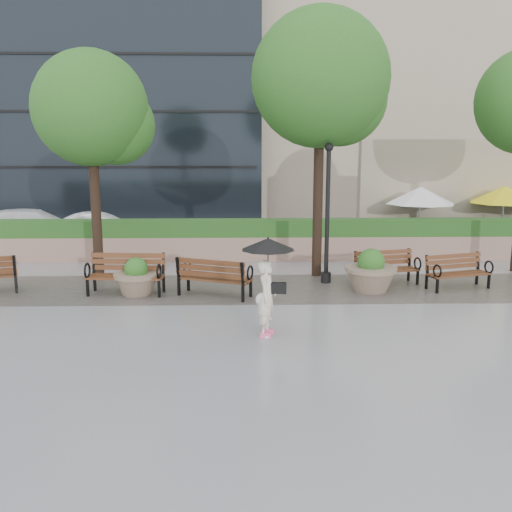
{
  "coord_description": "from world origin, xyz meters",
  "views": [
    {
      "loc": [
        0.02,
        -11.87,
        3.82
      ],
      "look_at": [
        0.35,
        1.96,
        1.1
      ],
      "focal_mm": 40.0,
      "sensor_mm": 36.0,
      "label": 1
    }
  ],
  "objects_px": {
    "planter_left": "(136,280)",
    "car_right": "(100,230)",
    "planter_right": "(371,275)",
    "pedestrian": "(267,277)",
    "bench_2": "(214,285)",
    "car_left": "(34,228)",
    "bench_1": "(126,283)",
    "bench_3": "(386,275)",
    "lamppost": "(327,223)",
    "bench_4": "(458,279)"
  },
  "relations": [
    {
      "from": "bench_3",
      "to": "bench_1",
      "type": "bearing_deg",
      "value": 172.96
    },
    {
      "from": "bench_2",
      "to": "car_left",
      "type": "distance_m",
      "value": 10.26
    },
    {
      "from": "bench_3",
      "to": "lamppost",
      "type": "xyz_separation_m",
      "value": [
        -1.63,
        0.27,
        1.42
      ]
    },
    {
      "from": "bench_3",
      "to": "car_right",
      "type": "xyz_separation_m",
      "value": [
        -9.41,
        6.38,
        0.35
      ]
    },
    {
      "from": "bench_1",
      "to": "lamppost",
      "type": "distance_m",
      "value": 5.63
    },
    {
      "from": "bench_2",
      "to": "car_left",
      "type": "relative_size",
      "value": 0.4
    },
    {
      "from": "bench_4",
      "to": "planter_right",
      "type": "distance_m",
      "value": 2.4
    },
    {
      "from": "planter_left",
      "to": "pedestrian",
      "type": "xyz_separation_m",
      "value": [
        3.23,
        -3.23,
        0.83
      ]
    },
    {
      "from": "car_right",
      "to": "lamppost",
      "type": "bearing_deg",
      "value": -131.91
    },
    {
      "from": "bench_2",
      "to": "lamppost",
      "type": "xyz_separation_m",
      "value": [
        3.05,
        1.39,
        1.4
      ]
    },
    {
      "from": "bench_3",
      "to": "car_left",
      "type": "height_order",
      "value": "car_left"
    },
    {
      "from": "planter_right",
      "to": "car_left",
      "type": "relative_size",
      "value": 0.28
    },
    {
      "from": "bench_1",
      "to": "bench_3",
      "type": "bearing_deg",
      "value": 11.72
    },
    {
      "from": "planter_left",
      "to": "car_right",
      "type": "relative_size",
      "value": 0.3
    },
    {
      "from": "lamppost",
      "to": "bench_3",
      "type": "bearing_deg",
      "value": -9.42
    },
    {
      "from": "car_left",
      "to": "pedestrian",
      "type": "height_order",
      "value": "pedestrian"
    },
    {
      "from": "bench_2",
      "to": "car_left",
      "type": "height_order",
      "value": "car_left"
    },
    {
      "from": "bench_2",
      "to": "pedestrian",
      "type": "distance_m",
      "value": 3.36
    },
    {
      "from": "bench_3",
      "to": "planter_left",
      "type": "xyz_separation_m",
      "value": [
        -6.7,
        -0.88,
        0.1
      ]
    },
    {
      "from": "planter_left",
      "to": "car_right",
      "type": "height_order",
      "value": "car_right"
    },
    {
      "from": "bench_4",
      "to": "lamppost",
      "type": "height_order",
      "value": "lamppost"
    },
    {
      "from": "lamppost",
      "to": "bench_1",
      "type": "bearing_deg",
      "value": -168.16
    },
    {
      "from": "bench_1",
      "to": "bench_4",
      "type": "relative_size",
      "value": 1.1
    },
    {
      "from": "bench_4",
      "to": "car_left",
      "type": "distance_m",
      "value": 15.2
    },
    {
      "from": "bench_3",
      "to": "car_right",
      "type": "height_order",
      "value": "car_right"
    },
    {
      "from": "car_right",
      "to": "planter_left",
      "type": "bearing_deg",
      "value": -163.29
    },
    {
      "from": "bench_1",
      "to": "car_right",
      "type": "relative_size",
      "value": 0.52
    },
    {
      "from": "bench_4",
      "to": "planter_left",
      "type": "bearing_deg",
      "value": 165.96
    },
    {
      "from": "lamppost",
      "to": "car_right",
      "type": "distance_m",
      "value": 9.95
    },
    {
      "from": "planter_right",
      "to": "car_left",
      "type": "height_order",
      "value": "car_left"
    },
    {
      "from": "car_left",
      "to": "car_right",
      "type": "height_order",
      "value": "car_left"
    },
    {
      "from": "bench_1",
      "to": "lamppost",
      "type": "xyz_separation_m",
      "value": [
        5.34,
        1.12,
        1.39
      ]
    },
    {
      "from": "bench_3",
      "to": "planter_right",
      "type": "bearing_deg",
      "value": -145.25
    },
    {
      "from": "planter_right",
      "to": "pedestrian",
      "type": "bearing_deg",
      "value": -129.91
    },
    {
      "from": "planter_right",
      "to": "car_right",
      "type": "distance_m",
      "value": 11.29
    },
    {
      "from": "car_right",
      "to": "bench_1",
      "type": "bearing_deg",
      "value": -165.12
    },
    {
      "from": "lamppost",
      "to": "car_left",
      "type": "relative_size",
      "value": 0.78
    },
    {
      "from": "planter_left",
      "to": "lamppost",
      "type": "relative_size",
      "value": 0.3
    },
    {
      "from": "bench_1",
      "to": "car_left",
      "type": "distance_m",
      "value": 8.59
    },
    {
      "from": "planter_right",
      "to": "lamppost",
      "type": "relative_size",
      "value": 0.35
    },
    {
      "from": "planter_left",
      "to": "bench_4",
      "type": "bearing_deg",
      "value": 2.57
    },
    {
      "from": "planter_left",
      "to": "car_left",
      "type": "relative_size",
      "value": 0.24
    },
    {
      "from": "planter_left",
      "to": "bench_2",
      "type": "bearing_deg",
      "value": -6.77
    },
    {
      "from": "bench_4",
      "to": "car_right",
      "type": "bearing_deg",
      "value": 131.83
    },
    {
      "from": "planter_right",
      "to": "car_left",
      "type": "bearing_deg",
      "value": 148.4
    },
    {
      "from": "bench_4",
      "to": "planter_left",
      "type": "height_order",
      "value": "planter_left"
    },
    {
      "from": "bench_4",
      "to": "planter_right",
      "type": "height_order",
      "value": "planter_right"
    },
    {
      "from": "bench_2",
      "to": "car_left",
      "type": "bearing_deg",
      "value": -23.41
    },
    {
      "from": "bench_1",
      "to": "car_right",
      "type": "bearing_deg",
      "value": 113.39
    },
    {
      "from": "bench_4",
      "to": "bench_1",
      "type": "bearing_deg",
      "value": 165.68
    }
  ]
}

